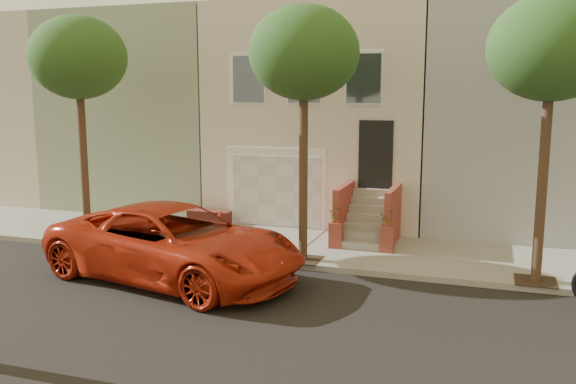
% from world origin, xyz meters
% --- Properties ---
extents(ground, '(90.00, 90.00, 0.00)m').
position_xyz_m(ground, '(0.00, 0.00, 0.00)').
color(ground, black).
rests_on(ground, ground).
extents(sidewalk, '(40.00, 3.70, 0.15)m').
position_xyz_m(sidewalk, '(0.00, 5.35, 0.07)').
color(sidewalk, gray).
rests_on(sidewalk, ground).
extents(house_row, '(33.10, 11.70, 7.00)m').
position_xyz_m(house_row, '(0.00, 11.19, 3.64)').
color(house_row, beige).
rests_on(house_row, sidewalk).
extents(tree_left, '(2.70, 2.57, 6.30)m').
position_xyz_m(tree_left, '(-5.50, 3.90, 5.26)').
color(tree_left, '#2D2116').
rests_on(tree_left, sidewalk).
extents(tree_mid, '(2.70, 2.57, 6.30)m').
position_xyz_m(tree_mid, '(1.00, 3.90, 5.26)').
color(tree_mid, '#2D2116').
rests_on(tree_mid, sidewalk).
extents(tree_right, '(2.70, 2.57, 6.30)m').
position_xyz_m(tree_right, '(6.50, 3.90, 5.26)').
color(tree_right, '#2D2116').
rests_on(tree_right, sidewalk).
extents(pickup_truck, '(6.78, 4.14, 1.75)m').
position_xyz_m(pickup_truck, '(-1.50, 1.82, 0.88)').
color(pickup_truck, '#AC240F').
rests_on(pickup_truck, ground).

